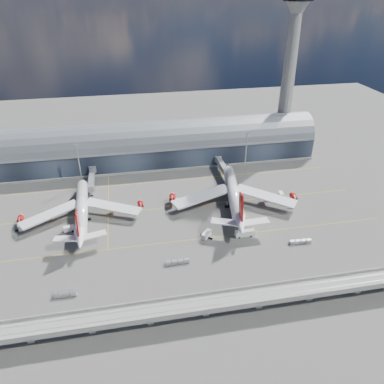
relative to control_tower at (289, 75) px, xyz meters
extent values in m
plane|color=#474744|center=(-85.00, -83.00, -51.64)|extent=(500.00, 500.00, 0.00)
cube|color=gold|center=(-85.00, -93.00, -51.63)|extent=(200.00, 0.25, 0.01)
cube|color=gold|center=(-85.00, -63.00, -51.63)|extent=(200.00, 0.25, 0.01)
cube|color=gold|center=(-85.00, -33.00, -51.63)|extent=(200.00, 0.25, 0.01)
cube|color=gold|center=(-120.00, -53.00, -51.63)|extent=(0.25, 80.00, 0.01)
cube|color=gold|center=(-50.00, -53.00, -51.63)|extent=(0.25, 80.00, 0.01)
cube|color=#1C222F|center=(-85.00, -5.00, -44.64)|extent=(200.00, 28.00, 14.00)
cylinder|color=slate|center=(-85.00, -5.00, -37.64)|extent=(200.00, 28.00, 28.00)
cube|color=gray|center=(-85.00, -19.00, -37.64)|extent=(200.00, 1.00, 1.20)
cube|color=gray|center=(-85.00, -5.00, -51.04)|extent=(200.00, 30.00, 1.20)
cube|color=gray|center=(0.00, 0.00, -47.64)|extent=(18.00, 18.00, 8.00)
cone|color=gray|center=(0.00, 0.00, -6.64)|extent=(10.00, 10.00, 90.00)
cone|color=gray|center=(0.00, 0.00, 40.36)|extent=(16.00, 16.00, 8.00)
cube|color=gray|center=(-85.00, -138.00, -46.14)|extent=(220.00, 8.50, 1.20)
cube|color=gray|center=(-85.00, -142.00, -45.04)|extent=(220.00, 0.40, 1.20)
cube|color=gray|center=(-85.00, -134.00, -45.04)|extent=(220.00, 0.40, 1.20)
cube|color=gray|center=(-85.00, -139.50, -45.49)|extent=(220.00, 0.12, 0.12)
cube|color=gray|center=(-85.00, -136.50, -45.49)|extent=(220.00, 0.12, 0.12)
cube|color=gray|center=(-145.00, -138.00, -49.14)|extent=(2.20, 2.20, 5.00)
cube|color=gray|center=(-125.00, -138.00, -49.14)|extent=(2.20, 2.20, 5.00)
cube|color=gray|center=(-105.00, -138.00, -49.14)|extent=(2.20, 2.20, 5.00)
cube|color=gray|center=(-85.00, -138.00, -49.14)|extent=(2.20, 2.20, 5.00)
cube|color=gray|center=(-65.00, -138.00, -49.14)|extent=(2.20, 2.20, 5.00)
cube|color=gray|center=(-45.00, -138.00, -49.14)|extent=(2.20, 2.20, 5.00)
cube|color=gray|center=(-25.00, -138.00, -49.14)|extent=(2.20, 2.20, 5.00)
cylinder|color=gray|center=(-135.00, -28.00, -39.14)|extent=(0.70, 0.70, 25.00)
cube|color=gray|center=(-135.00, -28.00, -26.44)|extent=(3.00, 0.40, 1.00)
cylinder|color=gray|center=(-35.00, -28.00, -39.14)|extent=(0.70, 0.70, 25.00)
cube|color=gray|center=(-35.00, -28.00, -26.44)|extent=(3.00, 0.40, 1.00)
cylinder|color=white|center=(-132.52, -63.55, -45.97)|extent=(7.96, 48.68, 5.85)
cone|color=white|center=(-133.70, -36.60, -45.97)|extent=(6.16, 7.56, 5.85)
cone|color=white|center=(-131.25, -92.32, -45.24)|extent=(6.32, 11.21, 5.85)
cube|color=#A40A07|center=(-131.37, -89.58, -38.02)|extent=(1.12, 10.94, 12.10)
cube|color=white|center=(-147.72, -66.04, -46.70)|extent=(29.09, 21.26, 2.36)
cube|color=white|center=(-117.15, -64.70, -46.70)|extent=(29.74, 19.28, 2.36)
cylinder|color=#A40A07|center=(-148.36, -64.24, -48.35)|extent=(3.12, 4.69, 2.92)
cylinder|color=#A40A07|center=(-161.95, -64.84, -48.35)|extent=(3.12, 4.69, 2.92)
cylinder|color=#A40A07|center=(-116.67, -62.85, -48.35)|extent=(3.12, 4.69, 2.92)
cylinder|color=#A40A07|center=(-103.08, -62.26, -48.35)|extent=(3.12, 4.69, 2.92)
cylinder|color=gray|center=(-133.26, -46.48, -50.27)|extent=(0.46, 0.46, 2.74)
cylinder|color=gray|center=(-135.28, -67.33, -50.27)|extent=(0.55, 0.55, 2.74)
cylinder|color=gray|center=(-129.43, -67.07, -50.27)|extent=(0.55, 0.55, 2.74)
cylinder|color=black|center=(-135.28, -67.33, -51.13)|extent=(2.07, 1.46, 1.37)
cylinder|color=black|center=(-129.43, -67.07, -51.13)|extent=(2.07, 1.46, 1.37)
cylinder|color=white|center=(-53.61, -64.94, -45.26)|extent=(15.37, 52.59, 6.27)
cone|color=white|center=(-48.44, -36.01, -45.26)|extent=(7.70, 9.62, 6.27)
cone|color=white|center=(-59.16, -96.01, -44.39)|extent=(8.46, 13.88, 6.27)
cube|color=#A40A07|center=(-58.59, -92.81, -36.17)|extent=(3.02, 12.86, 14.32)
cube|color=white|center=(-70.66, -64.10, -46.12)|extent=(33.70, 18.25, 2.68)
cube|color=white|center=(-37.32, -70.05, -46.12)|extent=(31.00, 26.95, 2.68)
cylinder|color=black|center=(-53.61, -64.94, -46.98)|extent=(13.50, 47.14, 5.33)
cylinder|color=#A40A07|center=(-70.90, -61.86, -48.07)|extent=(4.36, 5.93, 3.46)
cylinder|color=#A40A07|center=(-85.72, -59.21, -48.07)|extent=(4.36, 5.93, 3.46)
cylinder|color=#A40A07|center=(-36.32, -68.03, -48.07)|extent=(4.36, 5.93, 3.46)
cylinder|color=#A40A07|center=(-21.50, -70.68, -48.07)|extent=(4.36, 5.93, 3.46)
cylinder|color=gray|center=(-50.37, -46.79, -50.01)|extent=(0.54, 0.54, 3.24)
cylinder|color=gray|center=(-57.78, -68.59, -50.01)|extent=(0.65, 0.65, 3.24)
cylinder|color=gray|center=(-50.97, -69.81, -50.01)|extent=(0.65, 0.65, 3.24)
cylinder|color=black|center=(-57.78, -68.59, -51.04)|extent=(2.63, 2.02, 1.62)
cylinder|color=black|center=(-50.97, -69.81, -51.04)|extent=(2.63, 2.02, 1.62)
cube|color=gray|center=(-129.02, -31.00, -46.44)|extent=(3.00, 24.00, 3.00)
cube|color=gray|center=(-129.02, -43.00, -46.44)|extent=(3.60, 3.60, 3.40)
cylinder|color=gray|center=(-129.02, -19.00, -46.44)|extent=(4.40, 4.40, 4.00)
cylinder|color=gray|center=(-129.02, -43.00, -49.94)|extent=(0.50, 0.50, 3.40)
cylinder|color=black|center=(-129.02, -43.00, -51.29)|extent=(1.40, 0.80, 0.80)
cube|color=gray|center=(-50.11, -33.00, -46.44)|extent=(3.00, 28.00, 3.00)
cube|color=gray|center=(-50.11, -47.00, -46.44)|extent=(3.60, 3.60, 3.40)
cylinder|color=gray|center=(-50.11, -19.00, -46.44)|extent=(4.40, 4.40, 4.00)
cylinder|color=gray|center=(-50.11, -47.00, -49.94)|extent=(0.50, 0.50, 3.40)
cylinder|color=black|center=(-50.11, -47.00, -51.29)|extent=(1.40, 0.80, 0.80)
cube|color=silver|center=(-162.08, -68.57, -50.24)|extent=(4.02, 6.43, 2.27)
cylinder|color=black|center=(-161.39, -66.73, -51.24)|extent=(2.32, 1.50, 0.79)
cylinder|color=black|center=(-162.76, -70.40, -51.24)|extent=(2.32, 1.50, 0.79)
cube|color=silver|center=(-138.32, -75.23, -50.07)|extent=(5.28, 3.27, 2.55)
cylinder|color=black|center=(-136.79, -75.57, -51.20)|extent=(1.40, 2.59, 0.88)
cylinder|color=black|center=(-139.86, -74.89, -51.20)|extent=(1.40, 2.59, 0.88)
cube|color=silver|center=(-56.66, -95.07, -49.86)|extent=(8.91, 2.59, 2.89)
cylinder|color=black|center=(-53.81, -95.08, -51.14)|extent=(1.01, 2.79, 1.00)
cylinder|color=black|center=(-59.51, -95.06, -51.14)|extent=(1.01, 2.79, 1.00)
cube|color=silver|center=(-74.42, -92.46, -49.99)|extent=(5.85, 6.22, 2.68)
cylinder|color=black|center=(-75.72, -90.97, -51.17)|extent=(2.55, 2.39, 0.93)
cylinder|color=black|center=(-73.12, -93.95, -51.17)|extent=(2.55, 2.39, 0.93)
cube|color=silver|center=(-25.33, -63.54, -50.15)|extent=(2.90, 4.95, 2.42)
cylinder|color=black|center=(-25.59, -62.07, -51.22)|extent=(2.43, 1.22, 0.84)
cylinder|color=black|center=(-25.08, -65.01, -51.22)|extent=(2.43, 1.22, 0.84)
cube|color=silver|center=(-81.99, -60.66, -50.25)|extent=(4.91, 5.21, 2.25)
cylinder|color=black|center=(-80.90, -59.41, -51.25)|extent=(2.14, 2.01, 0.78)
cylinder|color=black|center=(-83.09, -61.91, -51.25)|extent=(2.14, 2.01, 0.78)
cube|color=gray|center=(-138.85, -118.76, -51.35)|extent=(2.85, 1.98, 0.34)
cube|color=#B3B3B8|center=(-138.85, -118.76, -50.43)|extent=(2.38, 1.84, 1.72)
cube|color=gray|center=(-135.86, -118.91, -51.35)|extent=(2.85, 1.98, 0.34)
cube|color=#B3B3B8|center=(-135.86, -118.91, -50.43)|extent=(2.38, 1.84, 1.72)
cube|color=gray|center=(-132.88, -119.06, -51.35)|extent=(2.85, 1.98, 0.34)
cube|color=#B3B3B8|center=(-132.88, -119.06, -50.43)|extent=(2.38, 1.84, 1.72)
cube|color=gray|center=(-94.65, -108.46, -51.38)|extent=(2.46, 1.65, 0.31)
cube|color=#B3B3B8|center=(-94.65, -108.46, -50.56)|extent=(2.06, 1.55, 1.53)
cube|color=gray|center=(-91.99, -108.44, -51.38)|extent=(2.46, 1.65, 0.31)
cube|color=#B3B3B8|center=(-91.99, -108.44, -50.56)|extent=(2.06, 1.55, 1.53)
cube|color=gray|center=(-89.33, -108.43, -51.38)|extent=(2.46, 1.65, 0.31)
cube|color=#B3B3B8|center=(-89.33, -108.43, -50.56)|extent=(2.06, 1.55, 1.53)
cube|color=gray|center=(-86.67, -108.41, -51.38)|extent=(2.46, 1.65, 0.31)
cube|color=#B3B3B8|center=(-86.67, -108.41, -50.56)|extent=(2.06, 1.55, 1.53)
cube|color=gray|center=(-37.02, -104.81, -51.38)|extent=(2.55, 1.79, 0.31)
cube|color=#B3B3B8|center=(-37.02, -104.81, -50.56)|extent=(2.14, 1.66, 1.54)
cube|color=gray|center=(-34.36, -104.97, -51.38)|extent=(2.55, 1.79, 0.31)
cube|color=#B3B3B8|center=(-34.36, -104.97, -50.56)|extent=(2.14, 1.66, 1.54)
cube|color=gray|center=(-31.70, -105.13, -51.38)|extent=(2.55, 1.79, 0.31)
cube|color=#B3B3B8|center=(-31.70, -105.13, -50.56)|extent=(2.14, 1.66, 1.54)
cube|color=gray|center=(-29.04, -105.29, -51.38)|extent=(2.55, 1.79, 0.31)
cube|color=#B3B3B8|center=(-29.04, -105.29, -50.56)|extent=(2.14, 1.66, 1.54)
camera|label=1|loc=(-107.81, -230.88, 54.40)|focal=35.00mm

